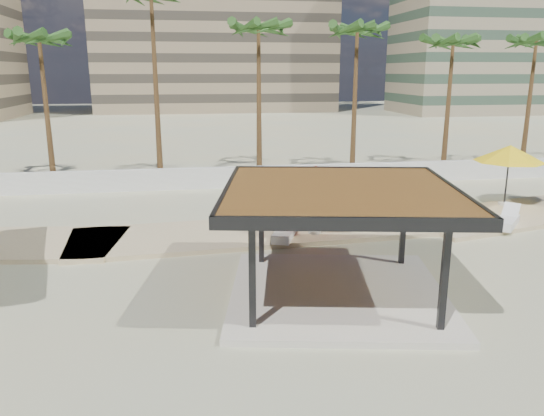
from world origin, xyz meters
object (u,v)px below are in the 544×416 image
(lounger_b, at_px, (285,233))
(lounger_d, at_px, (507,221))
(umbrella_c, at_px, (316,175))
(pavilion_central, at_px, (339,232))

(lounger_b, xyz_separation_m, lounger_d, (9.43, 0.04, 0.00))
(lounger_d, bearing_deg, umbrella_c, 130.32)
(pavilion_central, bearing_deg, lounger_d, 42.02)
(pavilion_central, xyz_separation_m, lounger_d, (8.84, 5.35, -1.60))
(lounger_b, bearing_deg, umbrella_c, -53.84)
(pavilion_central, distance_m, lounger_d, 10.45)
(umbrella_c, relative_size, lounger_b, 1.70)
(lounger_b, bearing_deg, pavilion_central, -152.76)
(umbrella_c, relative_size, lounger_d, 1.83)
(lounger_b, relative_size, lounger_d, 1.08)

